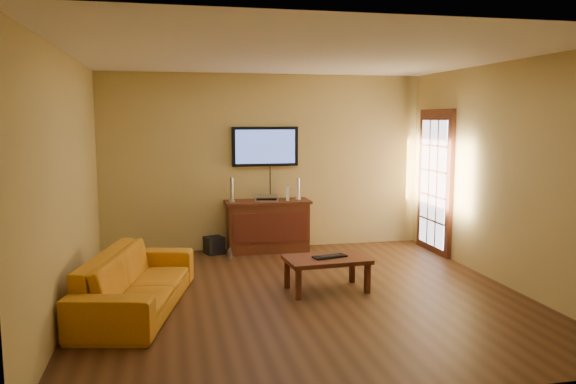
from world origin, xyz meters
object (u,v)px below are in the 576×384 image
object	(u,v)px
sofa	(137,272)
keyboard	(330,256)
bottle	(230,255)
game_console	(288,193)
av_receiver	(267,198)
subwoofer	(214,245)
television	(265,147)
speaker_right	(298,189)
media_console	(268,226)
coffee_table	(327,262)
speaker_left	(232,191)

from	to	relation	value
sofa	keyboard	distance (m)	2.20
bottle	game_console	bearing A→B (deg)	25.85
av_receiver	subwoofer	distance (m)	1.06
television	speaker_right	size ratio (longest dim) A/B	3.10
media_console	speaker_right	size ratio (longest dim) A/B	3.90
speaker_right	keyboard	distance (m)	2.22
av_receiver	bottle	xyz separation A→B (m)	(-0.61, -0.44, -0.74)
media_console	game_console	distance (m)	0.59
coffee_table	sofa	world-z (taller)	sofa
coffee_table	media_console	bearing A→B (deg)	98.87
sofa	subwoofer	xyz separation A→B (m)	(1.00, 2.33, -0.28)
av_receiver	media_console	bearing A→B (deg)	55.94
subwoofer	av_receiver	bearing A→B (deg)	-21.70
television	av_receiver	bearing A→B (deg)	-94.29
speaker_right	bottle	world-z (taller)	speaker_right
media_console	speaker_right	world-z (taller)	speaker_right
television	coffee_table	xyz separation A→B (m)	(0.33, -2.32, -1.25)
av_receiver	game_console	world-z (taller)	game_console
coffee_table	keyboard	bearing A→B (deg)	6.71
speaker_left	speaker_right	size ratio (longest dim) A/B	1.09
speaker_left	media_console	bearing A→B (deg)	0.32
keyboard	speaker_left	bearing A→B (deg)	113.47
speaker_left	speaker_right	bearing A→B (deg)	2.58
subwoofer	bottle	distance (m)	0.50
game_console	speaker_right	bearing A→B (deg)	23.80
game_console	speaker_left	bearing A→B (deg)	-168.69
sofa	media_console	bearing A→B (deg)	-25.07
sofa	coffee_table	bearing A→B (deg)	-71.32
media_console	bottle	xyz separation A→B (m)	(-0.63, -0.45, -0.31)
sofa	speaker_left	distance (m)	2.70
av_receiver	game_console	size ratio (longest dim) A/B	1.54
television	speaker_left	bearing A→B (deg)	-159.03
speaker_left	sofa	bearing A→B (deg)	-118.87
bottle	keyboard	world-z (taller)	keyboard
keyboard	game_console	bearing A→B (deg)	91.58
media_console	bottle	size ratio (longest dim) A/B	7.05
av_receiver	keyboard	world-z (taller)	av_receiver
television	speaker_right	bearing A→B (deg)	-18.52
speaker_left	av_receiver	size ratio (longest dim) A/B	1.02
television	sofa	distance (m)	3.33
media_console	bottle	bearing A→B (deg)	-144.35
speaker_right	subwoofer	distance (m)	1.54
sofa	av_receiver	xyz separation A→B (m)	(1.81, 2.31, 0.41)
coffee_table	game_console	xyz separation A→B (m)	(-0.02, 2.11, 0.55)
coffee_table	game_console	bearing A→B (deg)	90.54
keyboard	media_console	bearing A→B (deg)	99.90
speaker_left	game_console	bearing A→B (deg)	0.41
sofa	speaker_left	bearing A→B (deg)	-15.78
speaker_left	keyboard	bearing A→B (deg)	-66.53
av_receiver	subwoofer	world-z (taller)	av_receiver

